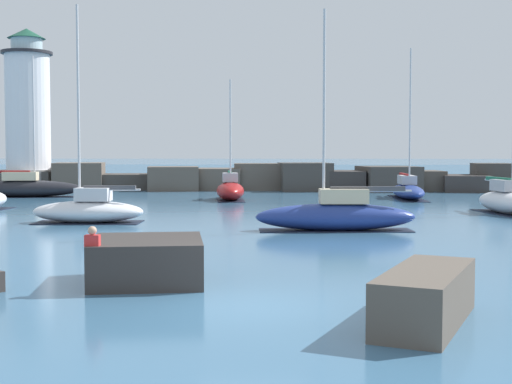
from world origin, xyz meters
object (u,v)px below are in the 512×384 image
sailboat_moored_3 (230,190)px  sailboat_moored_7 (408,190)px  sailboat_moored_5 (26,187)px  sailboat_moored_2 (89,209)px  person_on_rocks (93,256)px  sailboat_moored_4 (336,215)px  lighthouse (28,120)px  sailboat_moored_1 (508,201)px

sailboat_moored_3 → sailboat_moored_7: sailboat_moored_7 is taller
sailboat_moored_3 → sailboat_moored_5: (-15.73, 2.36, -0.00)m
sailboat_moored_2 → person_on_rocks: bearing=-73.6°
person_on_rocks → sailboat_moored_4: bearing=64.0°
sailboat_moored_5 → lighthouse: bearing=109.2°
sailboat_moored_2 → sailboat_moored_5: bearing=118.6°
sailboat_moored_4 → sailboat_moored_5: (-22.05, 21.57, 0.03)m
sailboat_moored_1 → sailboat_moored_3: bearing=147.8°
sailboat_moored_1 → sailboat_moored_4: bearing=-138.6°
sailboat_moored_7 → sailboat_moored_4: bearing=-107.1°
sailboat_moored_7 → person_on_rocks: 37.95m
sailboat_moored_5 → person_on_rocks: sailboat_moored_5 is taller
sailboat_moored_5 → sailboat_moored_7: (28.63, -0.21, -0.10)m
sailboat_moored_2 → sailboat_moored_5: sailboat_moored_5 is taller
sailboat_moored_2 → sailboat_moored_4: sailboat_moored_2 is taller
sailboat_moored_4 → sailboat_moored_7: (6.57, 21.37, -0.07)m
sailboat_moored_1 → sailboat_moored_4: (-10.08, -8.88, -0.03)m
sailboat_moored_5 → person_on_rocks: bearing=-67.0°
lighthouse → sailboat_moored_4: size_ratio=1.50×
sailboat_moored_7 → person_on_rocks: size_ratio=6.55×
sailboat_moored_1 → person_on_rocks: 28.57m
lighthouse → sailboat_moored_5: (3.64, -10.42, -5.56)m
sailboat_moored_7 → sailboat_moored_1: bearing=-74.3°
sailboat_moored_5 → sailboat_moored_7: sailboat_moored_7 is taller
sailboat_moored_1 → sailboat_moored_2: bearing=-164.6°
sailboat_moored_4 → sailboat_moored_1: bearing=41.4°
sailboat_moored_1 → sailboat_moored_7: size_ratio=0.98×
sailboat_moored_2 → sailboat_moored_7: sailboat_moored_7 is taller
sailboat_moored_3 → sailboat_moored_5: 15.91m
sailboat_moored_5 → person_on_rocks: 38.79m
sailboat_moored_1 → sailboat_moored_7: sailboat_moored_7 is taller
sailboat_moored_2 → sailboat_moored_5: (-10.20, 18.73, 0.08)m
sailboat_moored_3 → sailboat_moored_4: (6.32, -19.21, -0.04)m
sailboat_moored_1 → sailboat_moored_2: sailboat_moored_1 is taller
lighthouse → sailboat_moored_5: 12.36m
sailboat_moored_5 → sailboat_moored_4: bearing=-44.4°
sailboat_moored_5 → sailboat_moored_7: bearing=-0.4°
sailboat_moored_1 → person_on_rocks: size_ratio=6.43×
sailboat_moored_3 → sailboat_moored_5: size_ratio=0.80×
sailboat_moored_1 → sailboat_moored_7: (-3.51, 12.49, -0.10)m
sailboat_moored_4 → sailboat_moored_7: 22.36m
sailboat_moored_3 → person_on_rocks: (-0.55, -33.34, 0.18)m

